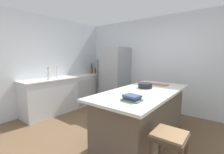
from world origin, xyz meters
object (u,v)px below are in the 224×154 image
(refrigerator, at_px, (115,76))
(wine_bottle, at_px, (92,69))
(sink_faucet, at_px, (57,72))
(syrup_bottle, at_px, (98,70))
(kitchen_island, at_px, (143,115))
(bar_stool, at_px, (169,143))
(flower_vase, at_px, (48,75))
(mixing_bowl, at_px, (145,86))
(cutting_board, at_px, (159,85))
(whiskey_bottle, at_px, (99,70))
(hot_sauce_bottle, at_px, (95,71))
(cookbook_stack, at_px, (132,98))
(vinegar_bottle, at_px, (91,70))

(refrigerator, bearing_deg, wine_bottle, -173.63)
(sink_faucet, bearing_deg, wine_bottle, 91.26)
(sink_faucet, bearing_deg, syrup_bottle, 86.02)
(kitchen_island, height_order, bar_stool, kitchen_island)
(kitchen_island, relative_size, bar_stool, 3.16)
(kitchen_island, distance_m, wine_bottle, 2.96)
(syrup_bottle, bearing_deg, wine_bottle, -125.47)
(syrup_bottle, relative_size, wine_bottle, 0.70)
(kitchen_island, relative_size, sink_faucet, 7.12)
(flower_vase, distance_m, mixing_bowl, 2.44)
(syrup_bottle, bearing_deg, flower_vase, -89.42)
(wine_bottle, xyz_separation_m, cutting_board, (2.61, -0.61, -0.15))
(sink_faucet, relative_size, syrup_bottle, 1.23)
(whiskey_bottle, bearing_deg, bar_stool, -35.96)
(syrup_bottle, distance_m, hot_sauce_bottle, 0.11)
(cookbook_stack, bearing_deg, cutting_board, 96.07)
(syrup_bottle, bearing_deg, cutting_board, -17.93)
(mixing_bowl, bearing_deg, cookbook_stack, -75.13)
(kitchen_island, bearing_deg, flower_vase, -171.08)
(sink_faucet, height_order, hot_sauce_bottle, sink_faucet)
(whiskey_bottle, distance_m, mixing_bowl, 2.80)
(sink_faucet, bearing_deg, flower_vase, -68.69)
(kitchen_island, xyz_separation_m, vinegar_bottle, (-2.52, 1.18, 0.59))
(bar_stool, bearing_deg, vinegar_bottle, 148.74)
(sink_faucet, xyz_separation_m, whiskey_bottle, (0.03, 1.64, -0.04))
(syrup_bottle, bearing_deg, bar_stool, -35.45)
(refrigerator, relative_size, syrup_bottle, 7.34)
(sink_faucet, distance_m, vinegar_bottle, 1.24)
(syrup_bottle, distance_m, cookbook_stack, 3.38)
(wine_bottle, relative_size, vinegar_bottle, 1.13)
(kitchen_island, distance_m, whiskey_bottle, 3.04)
(refrigerator, distance_m, bar_stool, 3.23)
(syrup_bottle, bearing_deg, sink_faucet, -93.98)
(kitchen_island, relative_size, whiskey_bottle, 7.31)
(wine_bottle, height_order, cookbook_stack, wine_bottle)
(whiskey_bottle, relative_size, syrup_bottle, 1.20)
(wine_bottle, distance_m, cutting_board, 2.68)
(mixing_bowl, bearing_deg, hot_sauce_bottle, 154.66)
(mixing_bowl, distance_m, cutting_board, 0.46)
(kitchen_island, bearing_deg, mixing_bowl, 110.82)
(hot_sauce_bottle, distance_m, cutting_board, 2.62)
(wine_bottle, relative_size, cookbook_stack, 1.37)
(kitchen_island, height_order, whiskey_bottle, whiskey_bottle)
(syrup_bottle, bearing_deg, refrigerator, -6.63)
(sink_faucet, xyz_separation_m, cookbook_stack, (2.72, -0.60, -0.14))
(sink_faucet, bearing_deg, vinegar_bottle, 87.57)
(flower_vase, distance_m, wine_bottle, 1.68)
(wine_bottle, xyz_separation_m, cookbook_stack, (2.75, -1.95, -0.12))
(syrup_bottle, xyz_separation_m, cookbook_stack, (2.61, -2.15, -0.08))
(bar_stool, height_order, whiskey_bottle, whiskey_bottle)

